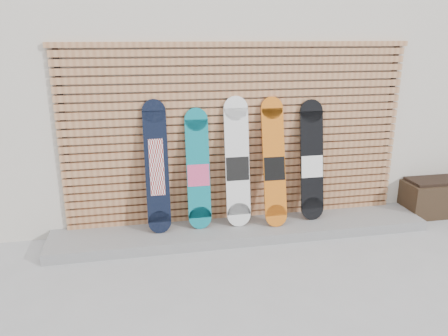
{
  "coord_description": "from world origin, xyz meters",
  "views": [
    {
      "loc": [
        -1.33,
        -4.11,
        2.38
      ],
      "look_at": [
        -0.37,
        0.75,
        0.85
      ],
      "focal_mm": 35.0,
      "sensor_mm": 36.0,
      "label": 1
    }
  ],
  "objects_px": {
    "snowboard_2": "(237,163)",
    "snowboard_3": "(274,163)",
    "snowboard_1": "(198,170)",
    "snowboard_0": "(157,167)",
    "planter_box": "(443,196)",
    "snowboard_4": "(312,161)"
  },
  "relations": [
    {
      "from": "planter_box",
      "to": "snowboard_4",
      "type": "bearing_deg",
      "value": -179.86
    },
    {
      "from": "snowboard_1",
      "to": "snowboard_0",
      "type": "bearing_deg",
      "value": -178.51
    },
    {
      "from": "snowboard_2",
      "to": "snowboard_3",
      "type": "height_order",
      "value": "snowboard_2"
    },
    {
      "from": "snowboard_2",
      "to": "snowboard_0",
      "type": "bearing_deg",
      "value": -179.89
    },
    {
      "from": "snowboard_0",
      "to": "snowboard_3",
      "type": "bearing_deg",
      "value": -2.01
    },
    {
      "from": "snowboard_3",
      "to": "snowboard_1",
      "type": "bearing_deg",
      "value": 176.15
    },
    {
      "from": "planter_box",
      "to": "snowboard_3",
      "type": "distance_m",
      "value": 2.53
    },
    {
      "from": "snowboard_0",
      "to": "planter_box",
      "type": "bearing_deg",
      "value": 0.16
    },
    {
      "from": "snowboard_0",
      "to": "snowboard_4",
      "type": "height_order",
      "value": "snowboard_0"
    },
    {
      "from": "snowboard_1",
      "to": "snowboard_2",
      "type": "relative_size",
      "value": 0.92
    },
    {
      "from": "snowboard_0",
      "to": "snowboard_1",
      "type": "bearing_deg",
      "value": 1.49
    },
    {
      "from": "snowboard_1",
      "to": "snowboard_3",
      "type": "relative_size",
      "value": 0.93
    },
    {
      "from": "planter_box",
      "to": "snowboard_0",
      "type": "distance_m",
      "value": 3.91
    },
    {
      "from": "snowboard_3",
      "to": "snowboard_4",
      "type": "xyz_separation_m",
      "value": [
        0.51,
        0.06,
        -0.02
      ]
    },
    {
      "from": "planter_box",
      "to": "snowboard_4",
      "type": "height_order",
      "value": "snowboard_4"
    },
    {
      "from": "planter_box",
      "to": "snowboard_2",
      "type": "relative_size",
      "value": 0.71
    },
    {
      "from": "snowboard_0",
      "to": "snowboard_4",
      "type": "xyz_separation_m",
      "value": [
        1.92,
        0.01,
        -0.04
      ]
    },
    {
      "from": "snowboard_2",
      "to": "snowboard_4",
      "type": "height_order",
      "value": "snowboard_2"
    },
    {
      "from": "planter_box",
      "to": "snowboard_4",
      "type": "xyz_separation_m",
      "value": [
        -1.94,
        -0.0,
        0.61
      ]
    },
    {
      "from": "snowboard_3",
      "to": "snowboard_2",
      "type": "bearing_deg",
      "value": 173.46
    },
    {
      "from": "snowboard_1",
      "to": "planter_box",
      "type": "bearing_deg",
      "value": -0.04
    },
    {
      "from": "planter_box",
      "to": "snowboard_2",
      "type": "height_order",
      "value": "snowboard_2"
    }
  ]
}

